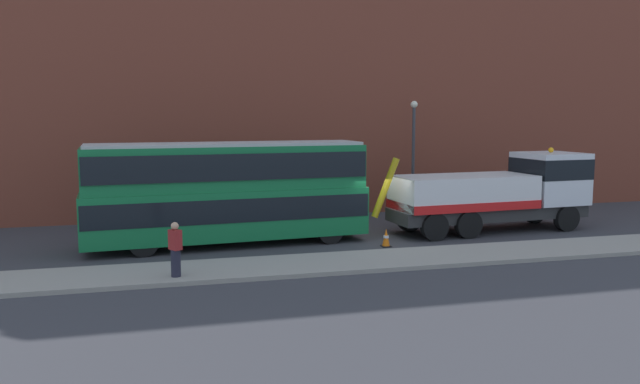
# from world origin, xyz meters

# --- Properties ---
(ground_plane) EXTENTS (120.00, 120.00, 0.00)m
(ground_plane) POSITION_xyz_m (0.00, 0.00, 0.00)
(ground_plane) COLOR #38383D
(near_kerb) EXTENTS (60.00, 2.80, 0.15)m
(near_kerb) POSITION_xyz_m (0.00, -4.20, 0.07)
(near_kerb) COLOR gray
(near_kerb) RESTS_ON ground_plane
(building_facade) EXTENTS (60.00, 1.50, 16.00)m
(building_facade) POSITION_xyz_m (0.00, 7.08, 8.07)
(building_facade) COLOR brown
(building_facade) RESTS_ON ground_plane
(recovery_tow_truck) EXTENTS (10.22, 3.25, 3.67)m
(recovery_tow_truck) POSITION_xyz_m (5.72, 0.14, 1.76)
(recovery_tow_truck) COLOR #2D2D2D
(recovery_tow_truck) RESTS_ON ground_plane
(double_decker_bus) EXTENTS (11.16, 3.30, 4.06)m
(double_decker_bus) POSITION_xyz_m (-6.23, 0.11, 2.23)
(double_decker_bus) COLOR #146B38
(double_decker_bus) RESTS_ON ground_plane
(pedestrian_onlooker) EXTENTS (0.43, 0.48, 1.71)m
(pedestrian_onlooker) POSITION_xyz_m (-8.43, -4.93, 0.99)
(pedestrian_onlooker) COLOR #232333
(pedestrian_onlooker) RESTS_ON near_kerb
(traffic_cone_near_bus) EXTENTS (0.36, 0.36, 0.72)m
(traffic_cone_near_bus) POSITION_xyz_m (-0.30, -1.80, 0.34)
(traffic_cone_near_bus) COLOR orange
(traffic_cone_near_bus) RESTS_ON ground_plane
(street_lamp) EXTENTS (0.36, 0.36, 5.83)m
(street_lamp) POSITION_xyz_m (3.66, 4.88, 3.47)
(street_lamp) COLOR #38383D
(street_lamp) RESTS_ON ground_plane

